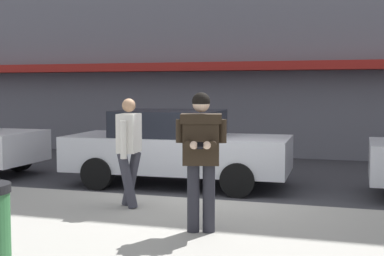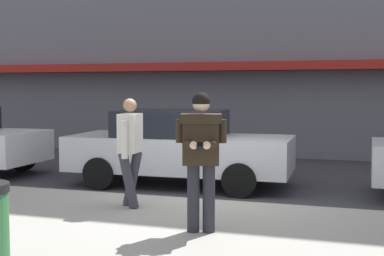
# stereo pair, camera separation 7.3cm
# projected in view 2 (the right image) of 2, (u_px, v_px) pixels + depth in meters

# --- Properties ---
(ground_plane) EXTENTS (80.00, 80.00, 0.00)m
(ground_plane) POSITION_uv_depth(u_px,v_px,m) (211.00, 205.00, 9.14)
(ground_plane) COLOR #333338
(sidewalk) EXTENTS (32.00, 5.30, 0.14)m
(sidewalk) POSITION_uv_depth(u_px,v_px,m) (228.00, 256.00, 6.13)
(sidewalk) COLOR #99968E
(sidewalk) RESTS_ON ground
(curb_paint_line) EXTENTS (28.00, 0.12, 0.01)m
(curb_paint_line) POSITION_uv_depth(u_px,v_px,m) (270.00, 208.00, 8.89)
(curb_paint_line) COLOR silver
(curb_paint_line) RESTS_ON ground
(parked_sedan_mid) EXTENTS (4.56, 2.05, 1.54)m
(parked_sedan_mid) POSITION_uv_depth(u_px,v_px,m) (178.00, 147.00, 10.91)
(parked_sedan_mid) COLOR silver
(parked_sedan_mid) RESTS_ON ground
(man_texting_on_phone) EXTENTS (0.63, 0.64, 1.81)m
(man_texting_on_phone) POSITION_uv_depth(u_px,v_px,m) (201.00, 147.00, 6.81)
(man_texting_on_phone) COLOR #23232B
(man_texting_on_phone) RESTS_ON sidewalk
(pedestrian_in_light_coat) EXTENTS (0.35, 0.60, 1.70)m
(pedestrian_in_light_coat) POSITION_uv_depth(u_px,v_px,m) (130.00, 145.00, 8.30)
(pedestrian_in_light_coat) COLOR #33333D
(pedestrian_in_light_coat) RESTS_ON sidewalk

